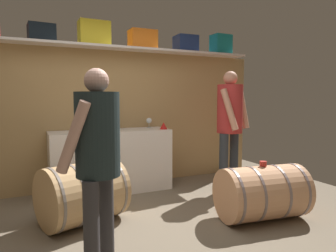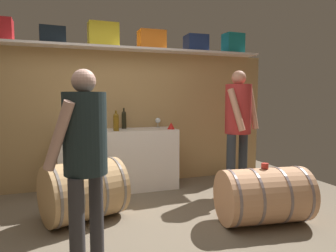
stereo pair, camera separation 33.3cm
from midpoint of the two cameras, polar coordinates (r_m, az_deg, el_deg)
ground_plane at (r=3.40m, az=-5.09°, el=-17.80°), size 6.51×7.26×0.02m
back_wall_panel at (r=4.63m, az=-9.73°, el=1.31°), size 5.31×0.10×2.02m
high_shelf_board at (r=4.53m, az=-9.63°, el=14.21°), size 4.89×0.40×0.03m
toolcase_black at (r=4.49m, az=-18.80°, el=15.74°), size 0.35×0.30×0.22m
toolcase_yellow at (r=4.56m, az=-9.91°, el=16.47°), size 0.42×0.25×0.33m
toolcase_orange at (r=4.72m, az=-1.01°, el=15.80°), size 0.39×0.26×0.27m
toolcase_navy at (r=4.99m, az=7.21°, el=15.07°), size 0.34×0.30×0.25m
toolcase_teal at (r=5.31m, az=13.91°, el=14.73°), size 0.32×0.25×0.32m
work_cabinet at (r=4.42m, az=-7.02°, el=-6.34°), size 1.65×0.53×0.87m
wine_bottle_amber at (r=4.19m, az=-7.47°, el=0.81°), size 0.08×0.08×0.28m
wine_bottle_dark at (r=4.50m, az=-6.16°, el=1.23°), size 0.07×0.07×0.30m
wine_glass at (r=4.68m, az=0.12°, el=0.98°), size 0.08×0.08×0.15m
red_funnel at (r=4.41m, az=2.73°, el=0.04°), size 0.11×0.11×0.10m
wine_barrel_near at (r=3.49m, az=20.19°, el=-12.17°), size 0.98×0.69×0.60m
wine_barrel_far at (r=3.45m, az=-12.83°, el=-11.72°), size 0.97×0.86×0.65m
tasting_cup at (r=3.42m, az=20.39°, el=-7.01°), size 0.07×0.07×0.05m
winemaker_pouring at (r=2.34m, az=-11.45°, el=-4.14°), size 0.48×0.51×1.54m
visitor_tasting at (r=4.38m, az=15.18°, el=1.43°), size 0.55×0.50×1.70m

